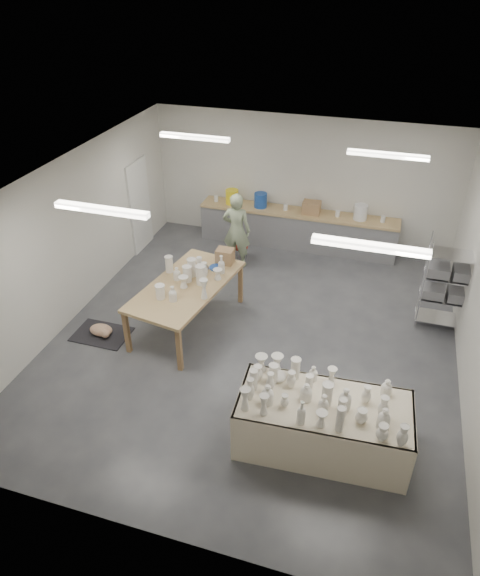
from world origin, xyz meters
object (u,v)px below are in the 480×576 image
(drying_table, at_px, (321,423))
(work_table, at_px, (191,282))
(red_stool, at_px, (240,247))
(potter, at_px, (237,230))

(drying_table, xyz_separation_m, work_table, (-2.76, 2.22, 0.45))
(drying_table, height_order, red_stool, drying_table)
(drying_table, height_order, potter, potter)
(work_table, bearing_deg, red_stool, 96.52)
(drying_table, relative_size, work_table, 0.93)
(red_stool, bearing_deg, work_table, -93.01)
(work_table, distance_m, red_stool, 2.66)
(work_table, relative_size, red_stool, 5.54)
(drying_table, distance_m, red_stool, 5.47)
(drying_table, xyz_separation_m, red_stool, (-2.63, 4.80, -0.15))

